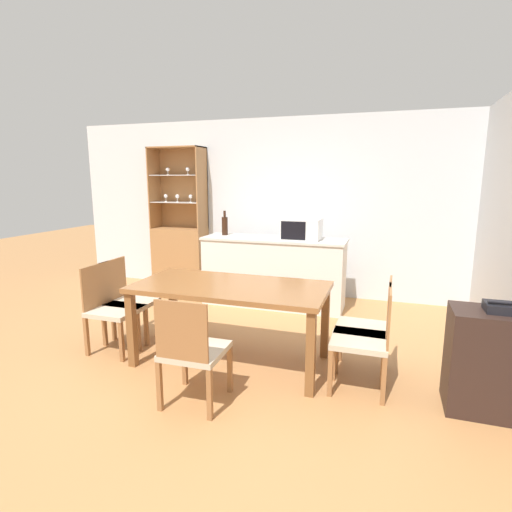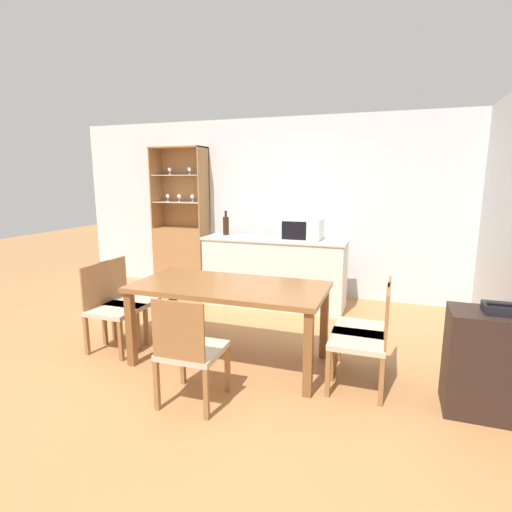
{
  "view_description": "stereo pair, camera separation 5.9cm",
  "coord_description": "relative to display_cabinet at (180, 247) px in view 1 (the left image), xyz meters",
  "views": [
    {
      "loc": [
        1.46,
        -3.09,
        1.7
      ],
      "look_at": [
        0.09,
        1.05,
        0.84
      ],
      "focal_mm": 28.0,
      "sensor_mm": 36.0,
      "label": 1
    },
    {
      "loc": [
        1.51,
        -3.07,
        1.7
      ],
      "look_at": [
        0.09,
        1.05,
        0.84
      ],
      "focal_mm": 28.0,
      "sensor_mm": 36.0,
      "label": 2
    }
  ],
  "objects": [
    {
      "name": "dining_chair_side_left_far",
      "position": [
        0.55,
        -2.13,
        -0.19
      ],
      "size": [
        0.44,
        0.44,
        0.86
      ],
      "rotation": [
        0.0,
        0.0,
        -1.57
      ],
      "color": "#C1B299",
      "rests_on": "ground_plane"
    },
    {
      "name": "dining_chair_side_right_near",
      "position": [
        2.98,
        -2.39,
        -0.19
      ],
      "size": [
        0.44,
        0.44,
        0.86
      ],
      "rotation": [
        0.0,
        0.0,
        1.58
      ],
      "color": "#C1B299",
      "rests_on": "ground_plane"
    },
    {
      "name": "telephone",
      "position": [
        3.89,
        -2.43,
        0.18
      ],
      "size": [
        0.22,
        0.19,
        0.1
      ],
      "color": "black",
      "rests_on": "side_cabinet"
    },
    {
      "name": "dining_chair_head_near",
      "position": [
        1.76,
        -3.03,
        -0.19
      ],
      "size": [
        0.45,
        0.45,
        0.86
      ],
      "rotation": [
        0.0,
        0.0,
        0.02
      ],
      "color": "#C1B299",
      "rests_on": "ground_plane"
    },
    {
      "name": "wine_bottle",
      "position": [
        0.94,
        -0.41,
        0.43
      ],
      "size": [
        0.08,
        0.08,
        0.34
      ],
      "color": "black",
      "rests_on": "kitchen_counter"
    },
    {
      "name": "side_cabinet",
      "position": [
        3.87,
        -2.42,
        -0.24
      ],
      "size": [
        0.61,
        0.39,
        0.77
      ],
      "color": "black",
      "rests_on": "ground_plane"
    },
    {
      "name": "dining_table",
      "position": [
        1.76,
        -2.26,
        0.03
      ],
      "size": [
        1.76,
        0.86,
        0.74
      ],
      "color": "brown",
      "rests_on": "ground_plane"
    },
    {
      "name": "display_cabinet",
      "position": [
        0.0,
        0.0,
        0.0
      ],
      "size": [
        0.84,
        0.37,
        2.16
      ],
      "color": "#A37042",
      "rests_on": "ground_plane"
    },
    {
      "name": "dining_chair_side_right_far",
      "position": [
        2.98,
        -2.13,
        -0.19
      ],
      "size": [
        0.45,
        0.45,
        0.86
      ],
      "rotation": [
        0.0,
        0.0,
        1.54
      ],
      "color": "#C1B299",
      "rests_on": "ground_plane"
    },
    {
      "name": "dining_chair_side_left_near",
      "position": [
        0.55,
        -2.39,
        -0.19
      ],
      "size": [
        0.44,
        0.44,
        0.86
      ],
      "rotation": [
        0.0,
        0.0,
        -1.58
      ],
      "color": "#C1B299",
      "rests_on": "ground_plane"
    },
    {
      "name": "wall_back",
      "position": [
        1.63,
        0.21,
        0.65
      ],
      "size": [
        6.8,
        0.06,
        2.55
      ],
      "color": "silver",
      "rests_on": "ground_plane"
    },
    {
      "name": "kitchen_counter",
      "position": [
        1.67,
        -0.49,
        -0.16
      ],
      "size": [
        1.9,
        0.57,
        0.92
      ],
      "color": "silver",
      "rests_on": "ground_plane"
    },
    {
      "name": "ground_plane",
      "position": [
        1.63,
        -2.42,
        -0.63
      ],
      "size": [
        18.0,
        18.0,
        0.0
      ],
      "primitive_type": "plane",
      "color": "#B27A47"
    },
    {
      "name": "microwave",
      "position": [
        2.04,
        -0.49,
        0.43
      ],
      "size": [
        0.49,
        0.37,
        0.27
      ],
      "color": "silver",
      "rests_on": "kitchen_counter"
    }
  ]
}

